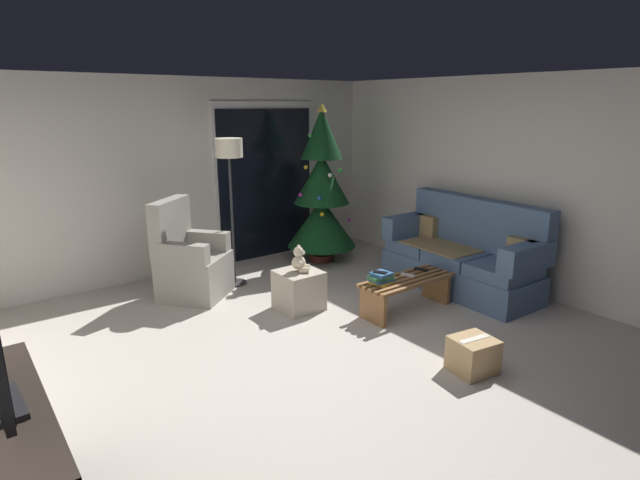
{
  "coord_description": "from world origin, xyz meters",
  "views": [
    {
      "loc": [
        -2.55,
        -3.17,
        2.18
      ],
      "look_at": [
        0.4,
        0.7,
        0.85
      ],
      "focal_mm": 28.26,
      "sensor_mm": 36.0,
      "label": 1
    }
  ],
  "objects_px": {
    "ottoman": "(299,290)",
    "christmas_tree": "(322,194)",
    "remote_white": "(408,275)",
    "teddy_bear_cream": "(300,261)",
    "armchair": "(190,263)",
    "remote_black": "(421,269)",
    "couch": "(463,256)",
    "floor_lamp": "(229,162)",
    "cardboard_box_taped_mid_floor": "(473,355)",
    "book_stack": "(381,278)",
    "coffee_table": "(407,289)",
    "cell_phone": "(380,272)"
  },
  "relations": [
    {
      "from": "floor_lamp",
      "to": "cardboard_box_taped_mid_floor",
      "type": "height_order",
      "value": "floor_lamp"
    },
    {
      "from": "cell_phone",
      "to": "cardboard_box_taped_mid_floor",
      "type": "relative_size",
      "value": 0.37
    },
    {
      "from": "couch",
      "to": "ottoman",
      "type": "bearing_deg",
      "value": 161.13
    },
    {
      "from": "coffee_table",
      "to": "ottoman",
      "type": "distance_m",
      "value": 1.16
    },
    {
      "from": "floor_lamp",
      "to": "couch",
      "type": "bearing_deg",
      "value": -40.05
    },
    {
      "from": "couch",
      "to": "teddy_bear_cream",
      "type": "relative_size",
      "value": 6.9
    },
    {
      "from": "armchair",
      "to": "remote_black",
      "type": "bearing_deg",
      "value": -41.3
    },
    {
      "from": "armchair",
      "to": "cardboard_box_taped_mid_floor",
      "type": "relative_size",
      "value": 2.92
    },
    {
      "from": "remote_white",
      "to": "floor_lamp",
      "type": "distance_m",
      "value": 2.43
    },
    {
      "from": "remote_white",
      "to": "christmas_tree",
      "type": "distance_m",
      "value": 2.05
    },
    {
      "from": "couch",
      "to": "remote_white",
      "type": "xyz_separation_m",
      "value": [
        -0.99,
        -0.04,
        -0.02
      ]
    },
    {
      "from": "cell_phone",
      "to": "teddy_bear_cream",
      "type": "distance_m",
      "value": 0.87
    },
    {
      "from": "floor_lamp",
      "to": "teddy_bear_cream",
      "type": "xyz_separation_m",
      "value": [
        0.19,
        -1.13,
        -0.95
      ]
    },
    {
      "from": "coffee_table",
      "to": "remote_white",
      "type": "bearing_deg",
      "value": 36.64
    },
    {
      "from": "couch",
      "to": "cell_phone",
      "type": "relative_size",
      "value": 13.68
    },
    {
      "from": "couch",
      "to": "floor_lamp",
      "type": "bearing_deg",
      "value": 139.95
    },
    {
      "from": "book_stack",
      "to": "armchair",
      "type": "xyz_separation_m",
      "value": [
        -1.33,
        1.77,
        -0.03
      ]
    },
    {
      "from": "coffee_table",
      "to": "christmas_tree",
      "type": "height_order",
      "value": "christmas_tree"
    },
    {
      "from": "christmas_tree",
      "to": "floor_lamp",
      "type": "bearing_deg",
      "value": -175.29
    },
    {
      "from": "armchair",
      "to": "cardboard_box_taped_mid_floor",
      "type": "height_order",
      "value": "armchair"
    },
    {
      "from": "floor_lamp",
      "to": "teddy_bear_cream",
      "type": "height_order",
      "value": "floor_lamp"
    },
    {
      "from": "cardboard_box_taped_mid_floor",
      "to": "book_stack",
      "type": "bearing_deg",
      "value": 82.77
    },
    {
      "from": "ottoman",
      "to": "book_stack",
      "type": "bearing_deg",
      "value": -51.03
    },
    {
      "from": "coffee_table",
      "to": "cardboard_box_taped_mid_floor",
      "type": "xyz_separation_m",
      "value": [
        -0.5,
        -1.22,
        -0.1
      ]
    },
    {
      "from": "cardboard_box_taped_mid_floor",
      "to": "couch",
      "type": "bearing_deg",
      "value": 40.04
    },
    {
      "from": "remote_black",
      "to": "cardboard_box_taped_mid_floor",
      "type": "height_order",
      "value": "remote_black"
    },
    {
      "from": "christmas_tree",
      "to": "floor_lamp",
      "type": "distance_m",
      "value": 1.56
    },
    {
      "from": "coffee_table",
      "to": "remote_white",
      "type": "relative_size",
      "value": 7.05
    },
    {
      "from": "couch",
      "to": "christmas_tree",
      "type": "height_order",
      "value": "christmas_tree"
    },
    {
      "from": "couch",
      "to": "floor_lamp",
      "type": "xyz_separation_m",
      "value": [
        -2.13,
        1.79,
        1.11
      ]
    },
    {
      "from": "remote_black",
      "to": "book_stack",
      "type": "height_order",
      "value": "book_stack"
    },
    {
      "from": "ottoman",
      "to": "cardboard_box_taped_mid_floor",
      "type": "height_order",
      "value": "ottoman"
    },
    {
      "from": "armchair",
      "to": "christmas_tree",
      "type": "bearing_deg",
      "value": 4.53
    },
    {
      "from": "cardboard_box_taped_mid_floor",
      "to": "christmas_tree",
      "type": "bearing_deg",
      "value": 74.84
    },
    {
      "from": "teddy_bear_cream",
      "to": "cardboard_box_taped_mid_floor",
      "type": "relative_size",
      "value": 0.74
    },
    {
      "from": "book_stack",
      "to": "cell_phone",
      "type": "height_order",
      "value": "cell_phone"
    },
    {
      "from": "couch",
      "to": "ottoman",
      "type": "distance_m",
      "value": 2.06
    },
    {
      "from": "book_stack",
      "to": "floor_lamp",
      "type": "xyz_separation_m",
      "value": [
        -0.74,
        1.82,
        1.08
      ]
    },
    {
      "from": "remote_white",
      "to": "christmas_tree",
      "type": "bearing_deg",
      "value": 62.82
    },
    {
      "from": "remote_white",
      "to": "teddy_bear_cream",
      "type": "distance_m",
      "value": 1.18
    },
    {
      "from": "ottoman",
      "to": "christmas_tree",
      "type": "bearing_deg",
      "value": 44.5
    },
    {
      "from": "cell_phone",
      "to": "christmas_tree",
      "type": "xyz_separation_m",
      "value": [
        0.73,
        1.94,
        0.46
      ]
    },
    {
      "from": "coffee_table",
      "to": "teddy_bear_cream",
      "type": "distance_m",
      "value": 1.19
    },
    {
      "from": "ottoman",
      "to": "cardboard_box_taped_mid_floor",
      "type": "distance_m",
      "value": 2.01
    },
    {
      "from": "ottoman",
      "to": "cardboard_box_taped_mid_floor",
      "type": "relative_size",
      "value": 1.14
    },
    {
      "from": "ottoman",
      "to": "coffee_table",
      "type": "bearing_deg",
      "value": -39.84
    },
    {
      "from": "armchair",
      "to": "floor_lamp",
      "type": "distance_m",
      "value": 1.25
    },
    {
      "from": "book_stack",
      "to": "christmas_tree",
      "type": "bearing_deg",
      "value": 69.91
    },
    {
      "from": "remote_black",
      "to": "ottoman",
      "type": "xyz_separation_m",
      "value": [
        -1.21,
        0.65,
        -0.17
      ]
    },
    {
      "from": "couch",
      "to": "ottoman",
      "type": "relative_size",
      "value": 4.48
    }
  ]
}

